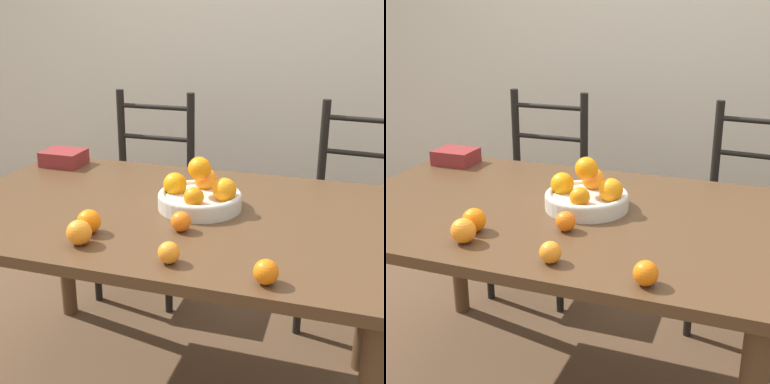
{
  "view_description": "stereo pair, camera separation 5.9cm",
  "coord_description": "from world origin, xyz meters",
  "views": [
    {
      "loc": [
        0.59,
        -1.58,
        1.43
      ],
      "look_at": [
        0.09,
        -0.05,
        0.86
      ],
      "focal_mm": 50.0,
      "sensor_mm": 36.0,
      "label": 1
    },
    {
      "loc": [
        0.65,
        -1.56,
        1.43
      ],
      "look_at": [
        0.09,
        -0.05,
        0.86
      ],
      "focal_mm": 50.0,
      "sensor_mm": 36.0,
      "label": 2
    }
  ],
  "objects": [
    {
      "name": "orange_loose_0",
      "position": [
        0.1,
        -0.16,
        0.81
      ],
      "size": [
        0.06,
        0.06,
        0.06
      ],
      "color": "orange",
      "rests_on": "dining_table"
    },
    {
      "name": "fruit_bowl",
      "position": [
        0.09,
        0.04,
        0.83
      ],
      "size": [
        0.28,
        0.28,
        0.18
      ],
      "color": "beige",
      "rests_on": "dining_table"
    },
    {
      "name": "book_stack",
      "position": [
        -0.62,
        0.35,
        0.81
      ],
      "size": [
        0.17,
        0.14,
        0.06
      ],
      "color": "maroon",
      "rests_on": "dining_table"
    },
    {
      "name": "chair_left",
      "position": [
        -0.42,
        0.78,
        0.47
      ],
      "size": [
        0.43,
        0.41,
        1.02
      ],
      "rotation": [
        0.0,
        0.0,
        0.02
      ],
      "color": "black",
      "rests_on": "ground_plane"
    },
    {
      "name": "orange_loose_1",
      "position": [
        0.13,
        -0.38,
        0.8
      ],
      "size": [
        0.06,
        0.06,
        0.06
      ],
      "color": "orange",
      "rests_on": "dining_table"
    },
    {
      "name": "chair_right",
      "position": [
        0.6,
        0.78,
        0.47
      ],
      "size": [
        0.45,
        0.43,
        1.02
      ],
      "rotation": [
        0.0,
        0.0,
        -0.08
      ],
      "color": "black",
      "rests_on": "ground_plane"
    },
    {
      "name": "wall_back",
      "position": [
        0.0,
        1.51,
        1.3
      ],
      "size": [
        8.0,
        0.06,
        2.6
      ],
      "color": "beige",
      "rests_on": "ground_plane"
    },
    {
      "name": "orange_loose_4",
      "position": [
        -0.16,
        -0.26,
        0.81
      ],
      "size": [
        0.07,
        0.07,
        0.07
      ],
      "color": "orange",
      "rests_on": "dining_table"
    },
    {
      "name": "orange_loose_3",
      "position": [
        0.4,
        -0.41,
        0.81
      ],
      "size": [
        0.06,
        0.06,
        0.06
      ],
      "color": "orange",
      "rests_on": "dining_table"
    },
    {
      "name": "dining_table",
      "position": [
        0.0,
        0.0,
        0.67
      ],
      "size": [
        1.52,
        0.96,
        0.77
      ],
      "color": "#4C331E",
      "rests_on": "ground_plane"
    },
    {
      "name": "orange_loose_2",
      "position": [
        -0.15,
        -0.35,
        0.81
      ],
      "size": [
        0.07,
        0.07,
        0.07
      ],
      "color": "orange",
      "rests_on": "dining_table"
    }
  ]
}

